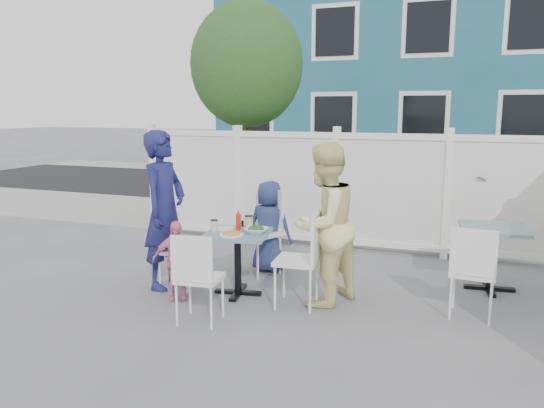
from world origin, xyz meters
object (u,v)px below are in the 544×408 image
(chair_right, at_px, (305,252))
(chair_back, at_px, (263,225))
(chair_left, at_px, (173,242))
(main_table, at_px, (238,246))
(boy, at_px, (269,226))
(chair_near, at_px, (196,272))
(woman, at_px, (324,224))
(toddler, at_px, (176,260))
(utility_cabinet, at_px, (233,179))
(spare_table, at_px, (493,241))
(man, at_px, (164,210))

(chair_right, height_order, chair_back, chair_back)
(chair_left, xyz_separation_m, chair_back, (0.72, 0.83, 0.08))
(main_table, distance_m, boy, 0.86)
(chair_near, distance_m, boy, 1.71)
(chair_near, height_order, woman, woman)
(woman, relative_size, toddler, 1.97)
(utility_cabinet, xyz_separation_m, chair_right, (2.53, -3.84, -0.12))
(chair_right, bearing_deg, woman, -49.75)
(spare_table, xyz_separation_m, chair_back, (-2.51, -0.24, 0.04))
(chair_left, bearing_deg, woman, 86.56)
(chair_back, distance_m, toddler, 1.27)
(chair_back, xyz_separation_m, boy, (0.06, 0.05, -0.03))
(main_table, distance_m, spare_table, 2.69)
(chair_left, bearing_deg, toddler, 29.14)
(main_table, height_order, chair_near, chair_near)
(chair_right, bearing_deg, man, 83.23)
(main_table, bearing_deg, woman, 4.82)
(chair_near, relative_size, man, 0.49)
(spare_table, relative_size, boy, 0.66)
(utility_cabinet, xyz_separation_m, chair_left, (1.02, -3.78, -0.17))
(chair_left, height_order, boy, boy)
(chair_right, bearing_deg, utility_cabinet, 28.11)
(boy, bearing_deg, chair_near, 93.37)
(chair_left, relative_size, woman, 0.53)
(utility_cabinet, bearing_deg, chair_right, -63.64)
(man, height_order, woman, man)
(man, xyz_separation_m, boy, (0.86, 0.89, -0.30))
(boy, bearing_deg, chair_left, 52.73)
(chair_left, distance_m, boy, 1.18)
(main_table, xyz_separation_m, chair_near, (-0.02, -0.85, -0.03))
(utility_cabinet, xyz_separation_m, chair_near, (1.76, -4.61, -0.18))
(chair_left, distance_m, chair_right, 1.52)
(man, bearing_deg, chair_right, -91.75)
(chair_left, relative_size, toddler, 1.04)
(utility_cabinet, distance_m, chair_back, 3.43)
(chair_right, relative_size, toddler, 1.15)
(chair_near, bearing_deg, spare_table, 30.84)
(chair_near, height_order, toddler, chair_near)
(chair_left, bearing_deg, utility_cabinet, -171.32)
(spare_table, distance_m, man, 3.50)
(woman, bearing_deg, chair_back, -105.31)
(man, distance_m, boy, 1.28)
(main_table, bearing_deg, utility_cabinet, 115.30)
(chair_near, bearing_deg, utility_cabinet, 104.31)
(man, bearing_deg, utility_cabinet, 13.69)
(main_table, distance_m, chair_right, 0.75)
(main_table, bearing_deg, spare_table, 23.22)
(main_table, relative_size, chair_back, 0.74)
(utility_cabinet, height_order, woman, woman)
(chair_near, distance_m, woman, 1.33)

